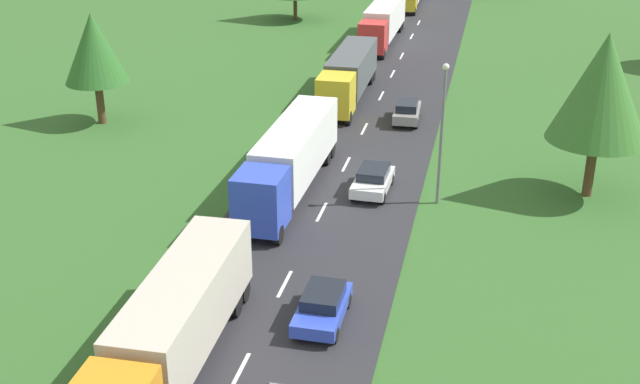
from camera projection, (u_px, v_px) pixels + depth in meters
road at (290, 275)px, 37.41m from camera, size 10.00×140.00×0.06m
lane_marking_centre at (266, 320)px, 33.89m from camera, size 0.16×121.11×0.01m
truck_lead at (173, 327)px, 29.73m from camera, size 2.75×12.90×3.55m
truck_second at (290, 157)px, 45.15m from camera, size 2.65×13.68×3.66m
truck_third at (349, 74)px, 61.23m from camera, size 2.60×12.92×3.46m
truck_fourth at (383, 21)px, 78.26m from camera, size 2.60×14.03×3.64m
car_third at (322, 306)px, 33.53m from camera, size 1.89×3.94×1.40m
car_fourth at (373, 180)px, 45.70m from camera, size 2.02×4.07×1.42m
car_fifth at (407, 111)px, 56.84m from camera, size 1.88×4.01×1.53m
lamppost_second at (442, 127)px, 42.94m from camera, size 0.36×0.36×7.94m
tree_oak at (602, 88)px, 43.18m from camera, size 5.42×5.42×9.31m
tree_maple at (94, 49)px, 54.97m from camera, size 4.36×4.36×7.79m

